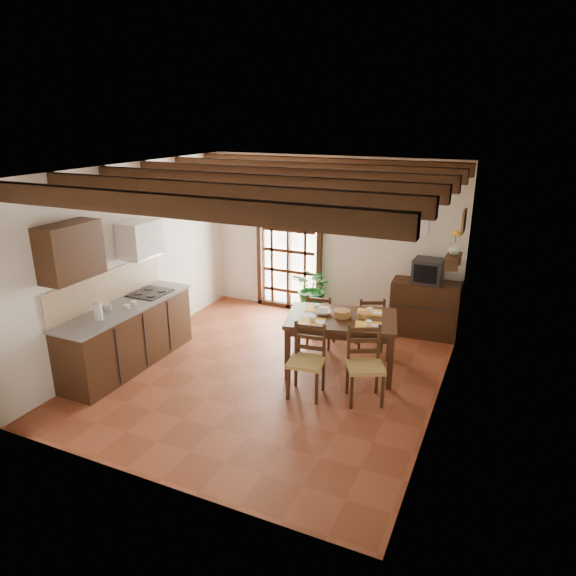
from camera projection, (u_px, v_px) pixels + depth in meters
The scene contains 25 objects.
ground_plane at pixel (270, 373), 7.21m from camera, with size 5.00×5.00×0.00m, color brown.
room_shell at pixel (268, 247), 6.63m from camera, with size 4.52×5.02×2.81m.
ceiling_beams at pixel (267, 179), 6.35m from camera, with size 4.50×4.34×0.20m.
french_door at pixel (289, 247), 9.26m from camera, with size 1.26×0.11×2.32m.
kitchen_counter at pixel (128, 334), 7.30m from camera, with size 0.64×2.25×1.38m.
upper_cabinet at pixel (70, 251), 6.30m from camera, with size 0.35×0.80×0.70m, color black.
range_hood at pixel (140, 239), 7.41m from camera, with size 0.38×0.60×0.54m.
counter_items at pixel (129, 300), 7.22m from camera, with size 0.50×1.43×0.25m.
dining_table at pixel (341, 324), 7.08m from camera, with size 1.67×1.28×0.81m.
chair_near_left at pixel (306, 374), 6.57m from camera, with size 0.48×0.47×0.95m.
chair_near_right at pixel (364, 379), 6.44m from camera, with size 0.59×0.58×0.96m.
chair_far_left at pixel (321, 329), 7.99m from camera, with size 0.43×0.41×0.87m.
chair_far_right at pixel (369, 332), 7.86m from camera, with size 0.52×0.51×0.87m.
table_setting at pixel (342, 311), 7.02m from camera, with size 1.08×0.72×0.10m.
table_bowl at pixel (323, 312), 7.13m from camera, with size 0.22×0.22×0.05m, color white.
sideboard at pixel (424, 309), 8.32m from camera, with size 1.07×0.48×0.91m, color black.
crt_tv at pixel (428, 271), 8.11m from camera, with size 0.46×0.42×0.38m.
fuse_box at pixel (421, 226), 8.21m from camera, with size 0.25×0.03×0.32m, color white.
plant_pot at pixel (313, 313), 9.05m from camera, with size 0.37×0.37×0.22m, color maroon.
potted_plant at pixel (314, 289), 8.90m from camera, with size 1.86×1.60×2.08m, color #144C19.
wall_shelf at pixel (454, 258), 7.28m from camera, with size 0.20×0.42×0.20m.
shelf_vase at pixel (455, 249), 7.23m from camera, with size 0.15×0.15×0.15m, color #B2BFB2.
shelf_flowers at pixel (456, 234), 7.17m from camera, with size 0.14×0.14×0.36m.
framed_picture at pixel (464, 221), 7.07m from camera, with size 0.03×0.32×0.32m.
pendant_lamp at pixel (347, 224), 6.72m from camera, with size 0.36×0.36×0.84m.
Camera 1 is at (2.88, -5.77, 3.46)m, focal length 32.00 mm.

